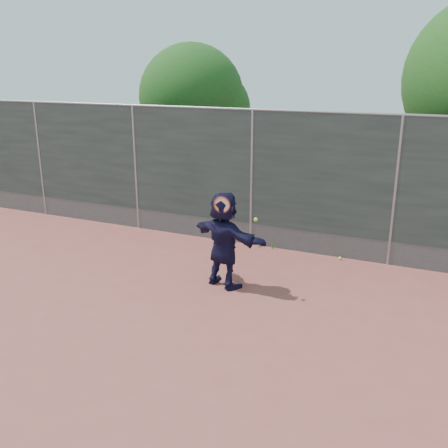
% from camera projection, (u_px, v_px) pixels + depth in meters
% --- Properties ---
extents(ground, '(80.00, 80.00, 0.00)m').
position_uv_depth(ground, '(175.00, 309.00, 8.30)').
color(ground, '#9E4C42').
rests_on(ground, ground).
extents(player, '(1.73, 1.04, 1.77)m').
position_uv_depth(player, '(224.00, 240.00, 8.95)').
color(player, black).
rests_on(player, ground).
extents(ball_ground, '(0.07, 0.07, 0.07)m').
position_uv_depth(ball_ground, '(340.00, 258.00, 10.41)').
color(ball_ground, '#DAF035').
rests_on(ball_ground, ground).
extents(fence, '(20.00, 0.06, 3.03)m').
position_uv_depth(fence, '(252.00, 176.00, 10.87)').
color(fence, '#38423D').
rests_on(fence, ground).
extents(swing_action, '(0.78, 0.15, 0.51)m').
position_uv_depth(swing_action, '(225.00, 207.00, 8.55)').
color(swing_action, red).
rests_on(swing_action, ground).
extents(tree_left, '(3.15, 3.00, 4.53)m').
position_uv_depth(tree_left, '(197.00, 100.00, 14.23)').
color(tree_left, '#382314').
rests_on(tree_left, ground).
extents(weed_clump, '(0.68, 0.07, 0.30)m').
position_uv_depth(weed_clump, '(261.00, 242.00, 11.10)').
color(weed_clump, '#387226').
rests_on(weed_clump, ground).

